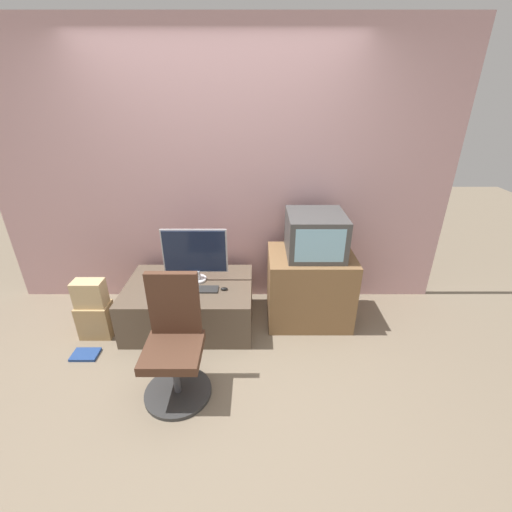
{
  "coord_description": "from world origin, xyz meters",
  "views": [
    {
      "loc": [
        0.32,
        -1.93,
        2.03
      ],
      "look_at": [
        0.31,
        0.88,
        0.67
      ],
      "focal_mm": 24.0,
      "sensor_mm": 36.0,
      "label": 1
    }
  ],
  "objects": [
    {
      "name": "ground_plane",
      "position": [
        0.0,
        0.0,
        0.0
      ],
      "size": [
        12.0,
        12.0,
        0.0
      ],
      "primitive_type": "plane",
      "color": "#7F705B"
    },
    {
      "name": "keyboard",
      "position": [
        -0.2,
        0.7,
        0.43
      ],
      "size": [
        0.37,
        0.12,
        0.01
      ],
      "color": "#2D2D2D",
      "rests_on": "desk"
    },
    {
      "name": "wall_back",
      "position": [
        0.0,
        1.32,
        1.3
      ],
      "size": [
        4.4,
        0.05,
        2.6
      ],
      "color": "#CC9EA3",
      "rests_on": "ground_plane"
    },
    {
      "name": "book",
      "position": [
        -1.13,
        0.32,
        0.01
      ],
      "size": [
        0.22,
        0.15,
        0.02
      ],
      "color": "navy",
      "rests_on": "ground_plane"
    },
    {
      "name": "main_monitor",
      "position": [
        -0.23,
        0.88,
        0.69
      ],
      "size": [
        0.59,
        0.18,
        0.51
      ],
      "color": "silver",
      "rests_on": "desk"
    },
    {
      "name": "mouse",
      "position": [
        0.04,
        0.7,
        0.44
      ],
      "size": [
        0.07,
        0.04,
        0.02
      ],
      "color": "black",
      "rests_on": "desk"
    },
    {
      "name": "desk",
      "position": [
        -0.3,
        0.79,
        0.21
      ],
      "size": [
        1.16,
        0.79,
        0.42
      ],
      "color": "brown",
      "rests_on": "ground_plane"
    },
    {
      "name": "cardboard_box_upper",
      "position": [
        -1.13,
        0.61,
        0.44
      ],
      "size": [
        0.26,
        0.15,
        0.24
      ],
      "color": "#D1B27F",
      "rests_on": "cardboard_box_lower"
    },
    {
      "name": "office_chair",
      "position": [
        -0.25,
        -0.03,
        0.38
      ],
      "size": [
        0.49,
        0.49,
        0.93
      ],
      "color": "#333333",
      "rests_on": "ground_plane"
    },
    {
      "name": "side_stand",
      "position": [
        0.83,
        0.88,
        0.34
      ],
      "size": [
        0.78,
        0.59,
        0.69
      ],
      "color": "olive",
      "rests_on": "ground_plane"
    },
    {
      "name": "crt_tv",
      "position": [
        0.85,
        0.9,
        0.88
      ],
      "size": [
        0.5,
        0.52,
        0.38
      ],
      "color": "#474747",
      "rests_on": "side_stand"
    },
    {
      "name": "cardboard_box_lower",
      "position": [
        -1.13,
        0.61,
        0.16
      ],
      "size": [
        0.28,
        0.19,
        0.32
      ],
      "color": "tan",
      "rests_on": "ground_plane"
    }
  ]
}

